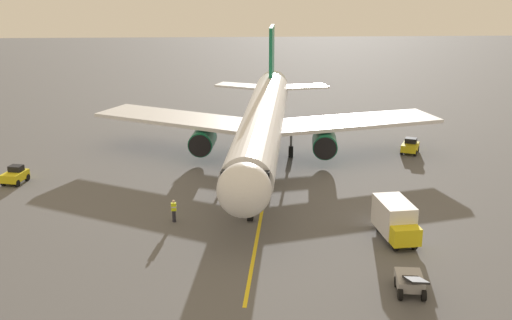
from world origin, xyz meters
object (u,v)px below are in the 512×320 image
object	(u,v)px
airplane	(263,123)
tug_rear_apron	(410,146)
tug_near_nose	(15,175)
ground_crew_marshaller	(174,211)
box_truck_starboard_side	(396,220)
belt_loader_portside	(410,281)

from	to	relation	value
airplane	tug_rear_apron	distance (m)	15.65
tug_near_nose	tug_rear_apron	size ratio (longest dim) A/B	0.96
ground_crew_marshaller	box_truck_starboard_side	distance (m)	15.90
tug_near_nose	belt_loader_portside	xyz separation A→B (m)	(-28.79, 20.56, 0.01)
airplane	ground_crew_marshaller	world-z (taller)	airplane
ground_crew_marshaller	tug_rear_apron	world-z (taller)	ground_crew_marshaller
ground_crew_marshaller	belt_loader_portside	distance (m)	18.25
tug_near_nose	belt_loader_portside	bearing A→B (deg)	144.48
tug_near_nose	tug_rear_apron	distance (m)	37.40
box_truck_starboard_side	tug_rear_apron	world-z (taller)	box_truck_starboard_side
tug_near_nose	tug_rear_apron	bearing A→B (deg)	-168.50
airplane	ground_crew_marshaller	distance (m)	15.78
tug_near_nose	box_truck_starboard_side	world-z (taller)	box_truck_starboard_side
tug_near_nose	tug_rear_apron	world-z (taller)	same
belt_loader_portside	tug_rear_apron	xyz separation A→B (m)	(-7.85, -28.01, -0.01)
tug_near_nose	belt_loader_portside	size ratio (longest dim) A/B	0.55
tug_near_nose	box_truck_starboard_side	xyz separation A→B (m)	(-29.85, 13.07, 0.68)
belt_loader_portside	tug_rear_apron	size ratio (longest dim) A/B	1.73
box_truck_starboard_side	ground_crew_marshaller	bearing A→B (deg)	-13.56
ground_crew_marshaller	box_truck_starboard_side	size ratio (longest dim) A/B	0.36
box_truck_starboard_side	tug_rear_apron	xyz separation A→B (m)	(-6.80, -20.53, -0.68)
airplane	tug_rear_apron	world-z (taller)	airplane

